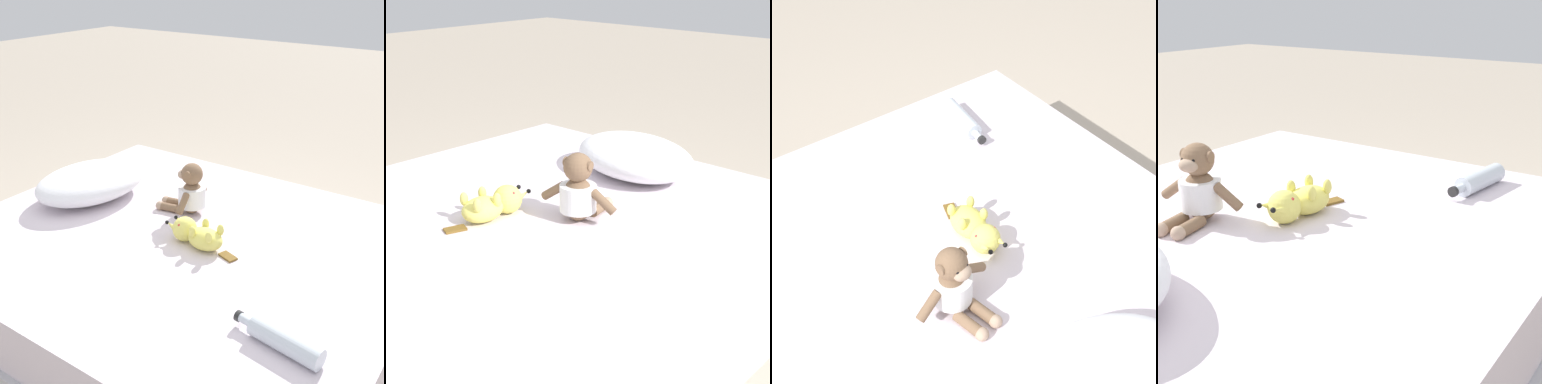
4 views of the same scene
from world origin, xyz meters
TOP-DOWN VIEW (x-y plane):
  - ground_plane at (0.00, 0.00)m, footprint 16.00×16.00m
  - bed at (0.00, 0.00)m, footprint 1.58×1.84m
  - pillow at (0.06, 0.57)m, footprint 0.61×0.48m
  - plush_monkey at (0.20, 0.10)m, footprint 0.29×0.24m
  - plush_yellow_creature at (-0.02, -0.09)m, footprint 0.12×0.33m
  - glass_bottle at (-0.37, -0.63)m, footprint 0.10×0.30m

SIDE VIEW (x-z plane):
  - ground_plane at x=0.00m, z-range 0.00..0.00m
  - bed at x=0.00m, z-range 0.00..0.42m
  - glass_bottle at x=-0.37m, z-range 0.43..0.49m
  - plush_yellow_creature at x=-0.02m, z-range 0.42..0.53m
  - pillow at x=0.06m, z-range 0.43..0.58m
  - plush_monkey at x=0.20m, z-range 0.41..0.64m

